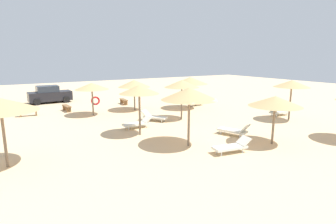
% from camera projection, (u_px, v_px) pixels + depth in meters
% --- Properties ---
extents(ground_plane, '(80.00, 80.00, 0.00)m').
position_uv_depth(ground_plane, '(197.00, 144.00, 14.55)').
color(ground_plane, '#DBBA8C').
extents(parasol_0, '(3.06, 3.06, 2.80)m').
position_uv_depth(parasol_0, '(190.00, 81.00, 23.81)').
color(parasol_0, '#75604C').
rests_on(parasol_0, ground).
extents(parasol_1, '(2.86, 2.86, 3.06)m').
position_uv_depth(parasol_1, '(189.00, 94.00, 13.65)').
color(parasol_1, '#75604C').
rests_on(parasol_1, ground).
extents(parasol_2, '(2.32, 2.32, 2.97)m').
position_uv_depth(parasol_2, '(139.00, 90.00, 15.61)').
color(parasol_2, '#75604C').
rests_on(parasol_2, ground).
extents(parasol_3, '(2.49, 2.49, 2.93)m').
position_uv_depth(parasol_3, '(292.00, 84.00, 19.27)').
color(parasol_3, '#75604C').
rests_on(parasol_3, ground).
extents(parasol_4, '(2.91, 2.91, 2.96)m').
position_uv_depth(parasol_4, '(0.00, 105.00, 10.95)').
color(parasol_4, '#75604C').
rests_on(parasol_4, ground).
extents(parasol_5, '(2.54, 2.54, 2.91)m').
position_uv_depth(parasol_5, '(182.00, 84.00, 19.60)').
color(parasol_5, '#75604C').
rests_on(parasol_5, ground).
extents(parasol_6, '(2.72, 2.72, 2.58)m').
position_uv_depth(parasol_6, '(275.00, 101.00, 14.05)').
color(parasol_6, '#75604C').
rests_on(parasol_6, ground).
extents(parasol_7, '(2.73, 2.73, 2.62)m').
position_uv_depth(parasol_7, '(134.00, 84.00, 23.01)').
color(parasol_7, '#75604C').
rests_on(parasol_7, ground).
extents(parasol_9, '(2.60, 2.60, 2.58)m').
position_uv_depth(parasol_9, '(92.00, 87.00, 21.01)').
color(parasol_9, '#75604C').
rests_on(parasol_9, ground).
extents(lounger_0, '(1.90, 0.83, 0.81)m').
position_uv_depth(lounger_0, '(195.00, 102.00, 25.53)').
color(lounger_0, silver).
rests_on(lounger_0, ground).
extents(lounger_1, '(1.97, 0.93, 0.72)m').
position_uv_depth(lounger_1, '(232.00, 146.00, 13.14)').
color(lounger_1, silver).
rests_on(lounger_1, ground).
extents(lounger_2, '(1.91, 0.70, 0.70)m').
position_uv_depth(lounger_2, '(138.00, 123.00, 17.66)').
color(lounger_2, silver).
rests_on(lounger_2, ground).
extents(lounger_3, '(1.88, 0.74, 0.80)m').
position_uv_depth(lounger_3, '(278.00, 112.00, 21.28)').
color(lounger_3, silver).
rests_on(lounger_3, ground).
extents(lounger_5, '(1.59, 1.91, 0.74)m').
position_uv_depth(lounger_5, '(154.00, 117.00, 19.59)').
color(lounger_5, silver).
rests_on(lounger_5, ground).
extents(lounger_6, '(1.25, 1.97, 0.78)m').
position_uv_depth(lounger_6, '(234.00, 130.00, 15.94)').
color(lounger_6, silver).
rests_on(lounger_6, ground).
extents(bench_0, '(1.52, 0.50, 0.49)m').
position_uv_depth(bench_0, '(28.00, 112.00, 21.13)').
color(bench_0, brown).
rests_on(bench_0, ground).
extents(bench_1, '(0.51, 1.53, 0.49)m').
position_uv_depth(bench_1, '(124.00, 101.00, 26.35)').
color(bench_1, brown).
rests_on(bench_1, ground).
extents(bench_2, '(0.53, 1.53, 0.49)m').
position_uv_depth(bench_2, '(67.00, 107.00, 23.01)').
color(bench_2, brown).
rests_on(bench_2, ground).
extents(parked_car, '(4.06, 2.11, 1.72)m').
position_uv_depth(parked_car, '(50.00, 95.00, 27.15)').
color(parked_car, black).
rests_on(parked_car, ground).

